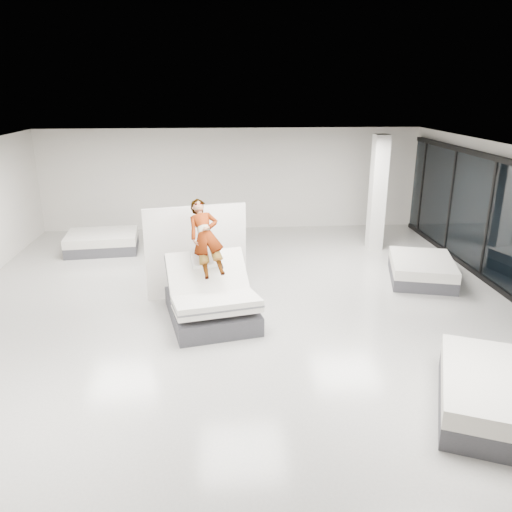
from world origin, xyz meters
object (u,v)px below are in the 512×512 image
at_px(person, 206,252).
at_px(remote, 221,266).
at_px(column, 378,193).
at_px(hero_bed, 211,301).
at_px(flat_bed_right_near, 502,396).
at_px(divider_panel, 196,251).
at_px(flat_bed_left_far, 102,242).
at_px(flat_bed_right_far, 422,269).

xyz_separation_m(person, remote, (0.29, -0.29, -0.19)).
distance_m(person, column, 6.14).
height_order(hero_bed, remote, hero_bed).
xyz_separation_m(remote, flat_bed_right_near, (3.87, -3.39, -0.82)).
height_order(divider_panel, flat_bed_left_far, divider_panel).
bearing_deg(column, flat_bed_right_near, -93.67).
relative_size(remote, flat_bed_left_far, 0.07).
relative_size(person, column, 0.51).
bearing_deg(divider_panel, hero_bed, -89.44).
distance_m(flat_bed_right_near, column, 7.80).
bearing_deg(flat_bed_left_far, flat_bed_right_far, -19.32).
relative_size(remote, column, 0.04).
relative_size(hero_bed, flat_bed_left_far, 1.17).
bearing_deg(remote, column, 32.10).
bearing_deg(flat_bed_right_near, column, 86.33).
bearing_deg(flat_bed_right_far, hero_bed, -160.00).
relative_size(person, flat_bed_right_far, 0.76).
xyz_separation_m(hero_bed, person, (-0.07, 0.33, 0.90)).
xyz_separation_m(flat_bed_right_far, flat_bed_right_near, (-0.90, -5.17, 0.04)).
xyz_separation_m(divider_panel, column, (4.90, 3.01, 0.60)).
relative_size(hero_bed, flat_bed_right_far, 1.09).
bearing_deg(column, divider_panel, -148.45).
bearing_deg(flat_bed_right_far, person, -163.61).
height_order(hero_bed, flat_bed_right_near, hero_bed).
bearing_deg(column, person, -139.37).
relative_size(divider_panel, flat_bed_right_far, 1.02).
bearing_deg(person, flat_bed_right_near, -53.90).
height_order(person, remote, person).
bearing_deg(flat_bed_left_far, person, -54.87).
distance_m(hero_bed, person, 0.96).
xyz_separation_m(remote, flat_bed_left_far, (-3.34, 4.62, -0.85)).
xyz_separation_m(flat_bed_right_far, column, (-0.41, 2.50, 1.34)).
bearing_deg(flat_bed_right_near, remote, 138.80).
bearing_deg(remote, hero_bed, 176.17).
bearing_deg(remote, flat_bed_left_far, 113.42).
distance_m(hero_bed, flat_bed_left_far, 5.61).
bearing_deg(column, remote, -135.51).
bearing_deg(flat_bed_right_far, column, 99.19).
relative_size(remote, flat_bed_right_far, 0.06).
height_order(person, divider_panel, divider_panel).
bearing_deg(remote, flat_bed_right_far, 8.10).
relative_size(divider_panel, flat_bed_left_far, 1.08).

